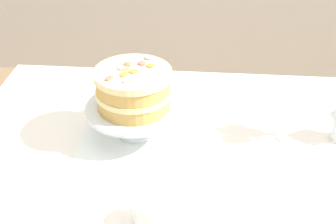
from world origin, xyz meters
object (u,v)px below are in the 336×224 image
at_px(dining_table, 190,180).
at_px(teacup, 150,215).
at_px(cake_stand, 134,111).
at_px(layer_cake, 133,89).

relative_size(dining_table, teacup, 10.72).
relative_size(cake_stand, layer_cake, 1.30).
xyz_separation_m(cake_stand, teacup, (0.09, -0.36, -0.05)).
height_order(cake_stand, layer_cake, layer_cake).
bearing_deg(teacup, cake_stand, 103.85).
height_order(dining_table, layer_cake, layer_cake).
height_order(cake_stand, teacup, cake_stand).
xyz_separation_m(dining_table, teacup, (-0.09, -0.27, 0.12)).
height_order(layer_cake, teacup, layer_cake).
distance_m(dining_table, cake_stand, 0.26).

